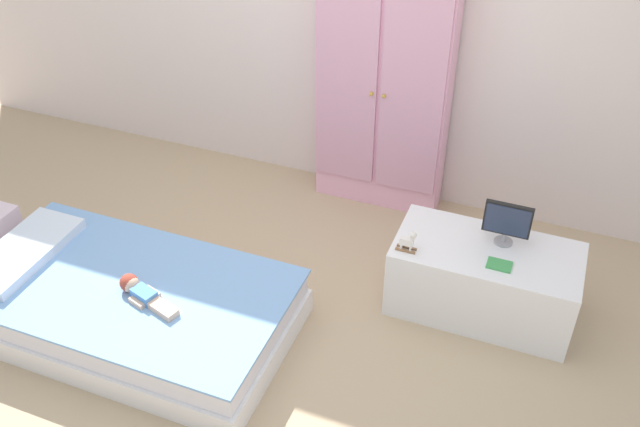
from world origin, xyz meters
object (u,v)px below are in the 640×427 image
object	(u,v)px
bed	(131,306)
book_green	(499,265)
doll	(138,290)
wardrobe	(384,86)
tv_monitor	(507,221)
rocking_horse_toy	(408,241)
tv_stand	(483,279)

from	to	relation	value
bed	book_green	size ratio (longest dim) A/B	13.58
doll	book_green	xyz separation A→B (m)	(1.70, 0.76, 0.10)
wardrobe	bed	bearing A→B (deg)	-117.63
bed	wardrobe	xyz separation A→B (m)	(0.87, 1.66, 0.70)
bed	tv_monitor	size ratio (longest dim) A/B	6.91
wardrobe	book_green	xyz separation A→B (m)	(0.94, -0.94, -0.41)
bed	doll	distance (m)	0.22
doll	tv_monitor	distance (m)	1.95
bed	tv_monitor	distance (m)	2.06
bed	rocking_horse_toy	bearing A→B (deg)	26.46
doll	wardrobe	size ratio (longest dim) A/B	0.23
wardrobe	rocking_horse_toy	size ratio (longest dim) A/B	13.07
tv_stand	tv_monitor	distance (m)	0.37
tv_monitor	rocking_horse_toy	xyz separation A→B (m)	(-0.46, -0.25, -0.08)
rocking_horse_toy	book_green	bearing A→B (deg)	6.42
bed	book_green	world-z (taller)	book_green
wardrobe	rocking_horse_toy	bearing A→B (deg)	-64.94
bed	wardrobe	distance (m)	2.00
tv_stand	book_green	size ratio (longest dim) A/B	7.75
doll	rocking_horse_toy	xyz separation A→B (m)	(1.22, 0.71, 0.15)
rocking_horse_toy	tv_monitor	bearing A→B (deg)	28.69
rocking_horse_toy	tv_stand	bearing A→B (deg)	22.59
tv_stand	bed	bearing A→B (deg)	-154.41
wardrobe	tv_monitor	bearing A→B (deg)	-38.80
tv_monitor	book_green	world-z (taller)	tv_monitor
bed	tv_stand	distance (m)	1.92
bed	tv_stand	bearing A→B (deg)	25.59
tv_monitor	book_green	xyz separation A→B (m)	(0.01, -0.20, -0.14)
tv_stand	rocking_horse_toy	distance (m)	0.51
bed	doll	xyz separation A→B (m)	(0.11, -0.04, 0.19)
tv_stand	tv_monitor	world-z (taller)	tv_monitor
doll	tv_monitor	bearing A→B (deg)	29.69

